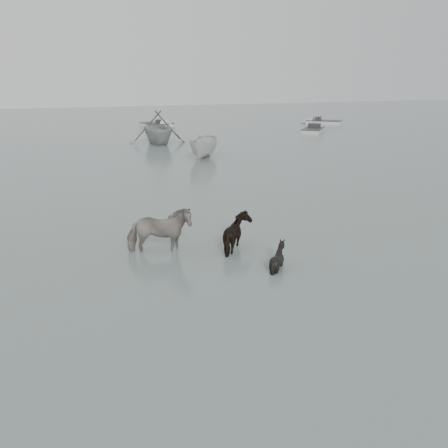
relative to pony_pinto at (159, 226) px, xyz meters
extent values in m
plane|color=#52625F|center=(1.31, -1.54, -0.84)|extent=(140.00, 140.00, 0.00)
imported|color=black|center=(0.00, 0.00, 0.00)|extent=(2.14, 1.33, 1.68)
imported|color=black|center=(2.38, -0.52, -0.16)|extent=(1.32, 1.49, 1.37)
imported|color=black|center=(2.88, -2.31, -0.29)|extent=(1.12, 1.04, 1.09)
imported|color=#9A9C9A|center=(4.98, 23.95, 0.50)|extent=(4.43, 5.12, 2.68)
imported|color=beige|center=(6.35, 16.31, -0.08)|extent=(3.23, 4.14, 1.52)
camera|label=1|loc=(-2.81, -14.19, 4.44)|focal=40.00mm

